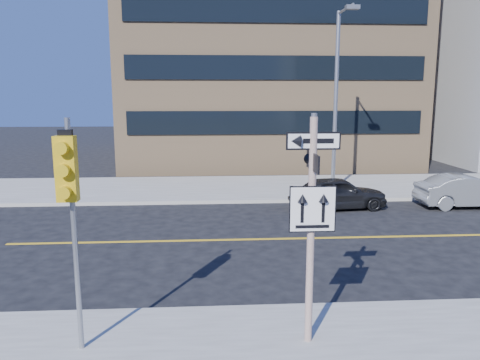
{
  "coord_description": "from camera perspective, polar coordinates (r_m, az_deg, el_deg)",
  "views": [
    {
      "loc": [
        -1.72,
        -10.18,
        4.5
      ],
      "look_at": [
        -0.81,
        4.0,
        1.92
      ],
      "focal_mm": 35.0,
      "sensor_mm": 36.0,
      "label": 1
    }
  ],
  "objects": [
    {
      "name": "ground",
      "position": [
        11.26,
        5.57,
        -13.31
      ],
      "size": [
        120.0,
        120.0,
        0.0
      ],
      "primitive_type": "plane",
      "color": "black",
      "rests_on": "ground"
    },
    {
      "name": "sign_pole",
      "position": [
        8.12,
        8.7,
        -4.54
      ],
      "size": [
        0.92,
        0.92,
        4.06
      ],
      "color": "silver",
      "rests_on": "near_sidewalk"
    },
    {
      "name": "traffic_signal",
      "position": [
        7.99,
        -20.19,
        -0.94
      ],
      "size": [
        0.32,
        0.45,
        4.0
      ],
      "color": "gray",
      "rests_on": "near_sidewalk"
    },
    {
      "name": "parked_car_a",
      "position": [
        19.12,
        11.82,
        -1.54
      ],
      "size": [
        1.96,
        3.99,
        1.31
      ],
      "primitive_type": "imported",
      "rotation": [
        0.0,
        0.0,
        1.68
      ],
      "color": "black",
      "rests_on": "ground"
    },
    {
      "name": "parked_car_b",
      "position": [
        21.12,
        25.98,
        -1.23
      ],
      "size": [
        1.42,
        4.03,
        1.33
      ],
      "primitive_type": "imported",
      "rotation": [
        0.0,
        0.0,
        1.57
      ],
      "color": "slate",
      "rests_on": "ground"
    },
    {
      "name": "streetlight_a",
      "position": [
        21.71,
        11.81,
        10.75
      ],
      "size": [
        0.55,
        2.25,
        8.0
      ],
      "color": "gray",
      "rests_on": "far_sidewalk"
    },
    {
      "name": "building_brick",
      "position": [
        35.66,
        2.44,
        17.52
      ],
      "size": [
        18.0,
        18.0,
        18.0
      ],
      "primitive_type": "cube",
      "color": "tan",
      "rests_on": "ground"
    }
  ]
}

